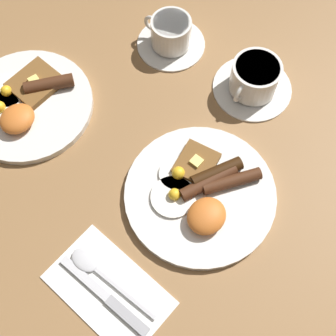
{
  "coord_description": "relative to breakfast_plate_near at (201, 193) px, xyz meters",
  "views": [
    {
      "loc": [
        -0.28,
        -0.17,
        0.81
      ],
      "look_at": [
        -0.0,
        0.07,
        0.03
      ],
      "focal_mm": 50.0,
      "sensor_mm": 36.0,
      "label": 1
    }
  ],
  "objects": [
    {
      "name": "teacup_near",
      "position": [
        0.25,
        0.07,
        0.02
      ],
      "size": [
        0.16,
        0.16,
        0.07
      ],
      "color": "silver",
      "rests_on": "ground_plane"
    },
    {
      "name": "spoon",
      "position": [
        -0.23,
        0.06,
        -0.0
      ],
      "size": [
        0.04,
        0.18,
        0.01
      ],
      "rotation": [
        0.0,
        0.0,
        1.62
      ],
      "color": "silver",
      "rests_on": "napkin"
    },
    {
      "name": "breakfast_plate_near",
      "position": [
        0.0,
        0.0,
        0.0
      ],
      "size": [
        0.28,
        0.28,
        0.05
      ],
      "color": "silver",
      "rests_on": "ground_plane"
    },
    {
      "name": "knife",
      "position": [
        -0.25,
        -0.0,
        -0.01
      ],
      "size": [
        0.02,
        0.19,
        0.01
      ],
      "rotation": [
        0.0,
        0.0,
        1.6
      ],
      "color": "silver",
      "rests_on": "napkin"
    },
    {
      "name": "napkin",
      "position": [
        -0.24,
        0.01,
        -0.01
      ],
      "size": [
        0.13,
        0.21,
        0.01
      ],
      "primitive_type": "cube",
      "rotation": [
        0.0,
        0.0,
        -0.01
      ],
      "color": "white",
      "rests_on": "ground_plane"
    },
    {
      "name": "ground_plane",
      "position": [
        -0.0,
        0.0,
        -0.01
      ],
      "size": [
        3.0,
        3.0,
        0.0
      ],
      "primitive_type": "plane",
      "color": "olive"
    },
    {
      "name": "breakfast_plate_far",
      "position": [
        -0.08,
        0.39,
        -0.0
      ],
      "size": [
        0.26,
        0.26,
        0.05
      ],
      "color": "silver",
      "rests_on": "ground_plane"
    },
    {
      "name": "teacup_far",
      "position": [
        0.23,
        0.27,
        0.02
      ],
      "size": [
        0.15,
        0.15,
        0.07
      ],
      "color": "silver",
      "rests_on": "ground_plane"
    }
  ]
}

